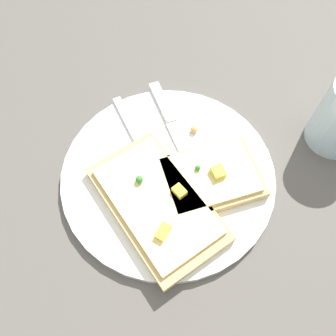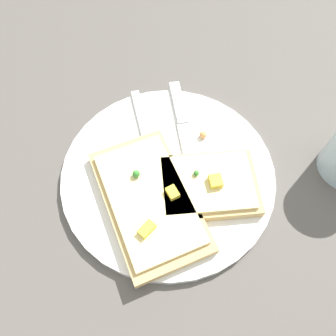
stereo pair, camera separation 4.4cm
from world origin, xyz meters
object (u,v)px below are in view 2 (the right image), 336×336
object	(u,v)px
knife	(184,129)
plate	(168,174)
pizza_slice_corner	(207,185)
pizza_slice_main	(149,200)
fork	(151,155)

from	to	relation	value
knife	plate	bearing A→B (deg)	-27.91
plate	knife	distance (m)	0.08
knife	pizza_slice_corner	size ratio (longest dim) A/B	1.24
plate	knife	size ratio (longest dim) A/B	1.47
pizza_slice_main	knife	bearing A→B (deg)	134.63
fork	knife	world-z (taller)	knife
plate	fork	distance (m)	0.04
fork	plate	bearing A→B (deg)	29.70
pizza_slice_corner	fork	bearing A→B (deg)	-38.96
fork	pizza_slice_main	xyz separation A→B (m)	(0.04, 0.06, 0.01)
fork	pizza_slice_main	size ratio (longest dim) A/B	1.00
plate	pizza_slice_main	bearing A→B (deg)	27.00
knife	pizza_slice_main	distance (m)	0.13
pizza_slice_main	pizza_slice_corner	bearing A→B (deg)	82.87
plate	pizza_slice_main	xyz separation A→B (m)	(0.05, 0.02, 0.02)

